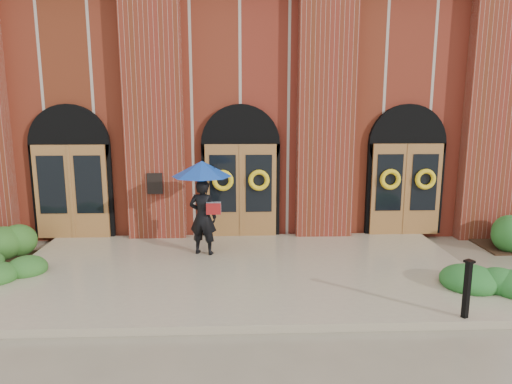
{
  "coord_description": "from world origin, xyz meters",
  "views": [
    {
      "loc": [
        -0.05,
        -9.35,
        3.67
      ],
      "look_at": [
        0.34,
        1.0,
        1.69
      ],
      "focal_mm": 32.0,
      "sensor_mm": 36.0,
      "label": 1
    }
  ],
  "objects": [
    {
      "name": "landing",
      "position": [
        0.0,
        0.15,
        0.07
      ],
      "size": [
        10.0,
        5.3,
        0.15
      ],
      "primitive_type": "cube",
      "color": "tan",
      "rests_on": "ground"
    },
    {
      "name": "hedge_front_left",
      "position": [
        -5.1,
        0.0,
        0.24
      ],
      "size": [
        1.34,
        1.15,
        0.47
      ],
      "primitive_type": "ellipsoid",
      "color": "#26551D",
      "rests_on": "ground"
    },
    {
      "name": "man_with_umbrella",
      "position": [
        -0.91,
        1.19,
        1.72
      ],
      "size": [
        1.73,
        1.73,
        2.25
      ],
      "rotation": [
        0.0,
        0.0,
        2.87
      ],
      "color": "black",
      "rests_on": "landing"
    },
    {
      "name": "hedge_front_right",
      "position": [
        5.1,
        -1.43,
        0.26
      ],
      "size": [
        1.48,
        1.27,
        0.52
      ],
      "primitive_type": "ellipsoid",
      "color": "#205920",
      "rests_on": "ground"
    },
    {
      "name": "metal_post",
      "position": [
        3.73,
        -2.35,
        0.68
      ],
      "size": [
        0.18,
        0.18,
        1.01
      ],
      "rotation": [
        0.0,
        0.0,
        0.42
      ],
      "color": "black",
      "rests_on": "landing"
    },
    {
      "name": "church_building",
      "position": [
        0.0,
        8.78,
        3.5
      ],
      "size": [
        16.2,
        12.53,
        7.0
      ],
      "color": "maroon",
      "rests_on": "ground"
    },
    {
      "name": "ground",
      "position": [
        0.0,
        0.0,
        0.0
      ],
      "size": [
        90.0,
        90.0,
        0.0
      ],
      "primitive_type": "plane",
      "color": "gray",
      "rests_on": "ground"
    }
  ]
}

